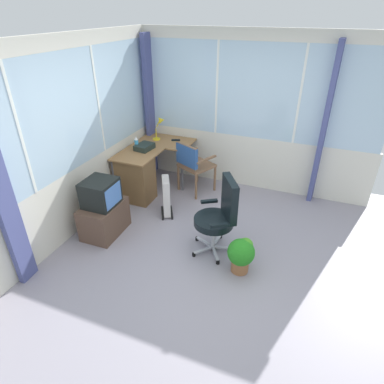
{
  "coord_description": "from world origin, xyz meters",
  "views": [
    {
      "loc": [
        -3.06,
        -0.97,
        2.79
      ],
      "look_at": [
        0.32,
        0.38,
        0.7
      ],
      "focal_mm": 30.49,
      "sensor_mm": 36.0,
      "label": 1
    }
  ],
  "objects_px": {
    "tv_remote": "(176,140)",
    "paper_tray": "(144,147)",
    "desk": "(138,175)",
    "potted_plant": "(241,253)",
    "spray_bottle": "(136,143)",
    "tv_on_stand": "(103,211)",
    "desk_lamp": "(160,125)",
    "office_chair": "(220,213)",
    "space_heater": "(166,196)",
    "wooden_armchair": "(191,162)"
  },
  "relations": [
    {
      "from": "tv_remote",
      "to": "paper_tray",
      "type": "bearing_deg",
      "value": 129.07
    },
    {
      "from": "desk",
      "to": "potted_plant",
      "type": "height_order",
      "value": "desk"
    },
    {
      "from": "spray_bottle",
      "to": "tv_on_stand",
      "type": "relative_size",
      "value": 0.26
    },
    {
      "from": "desk_lamp",
      "to": "spray_bottle",
      "type": "xyz_separation_m",
      "value": [
        -0.59,
        0.14,
        -0.15
      ]
    },
    {
      "from": "desk",
      "to": "desk_lamp",
      "type": "relative_size",
      "value": 3.5
    },
    {
      "from": "desk_lamp",
      "to": "office_chair",
      "type": "bearing_deg",
      "value": -134.98
    },
    {
      "from": "space_heater",
      "to": "potted_plant",
      "type": "distance_m",
      "value": 1.59
    },
    {
      "from": "desk_lamp",
      "to": "space_heater",
      "type": "bearing_deg",
      "value": -150.85
    },
    {
      "from": "potted_plant",
      "to": "spray_bottle",
      "type": "bearing_deg",
      "value": 58.33
    },
    {
      "from": "wooden_armchair",
      "to": "spray_bottle",
      "type": "bearing_deg",
      "value": 105.51
    },
    {
      "from": "tv_on_stand",
      "to": "potted_plant",
      "type": "bearing_deg",
      "value": -91.2
    },
    {
      "from": "desk",
      "to": "office_chair",
      "type": "height_order",
      "value": "office_chair"
    },
    {
      "from": "desk_lamp",
      "to": "wooden_armchair",
      "type": "bearing_deg",
      "value": -115.84
    },
    {
      "from": "tv_on_stand",
      "to": "space_heater",
      "type": "relative_size",
      "value": 1.37
    },
    {
      "from": "office_chair",
      "to": "space_heater",
      "type": "distance_m",
      "value": 1.17
    },
    {
      "from": "spray_bottle",
      "to": "tv_on_stand",
      "type": "distance_m",
      "value": 1.37
    },
    {
      "from": "desk_lamp",
      "to": "tv_remote",
      "type": "bearing_deg",
      "value": -90.87
    },
    {
      "from": "office_chair",
      "to": "paper_tray",
      "type": "bearing_deg",
      "value": 57.09
    },
    {
      "from": "tv_remote",
      "to": "office_chair",
      "type": "bearing_deg",
      "value": -162.11
    },
    {
      "from": "desk_lamp",
      "to": "paper_tray",
      "type": "xyz_separation_m",
      "value": [
        -0.55,
        0.02,
        -0.21
      ]
    },
    {
      "from": "spray_bottle",
      "to": "tv_on_stand",
      "type": "height_order",
      "value": "spray_bottle"
    },
    {
      "from": "potted_plant",
      "to": "wooden_armchair",
      "type": "bearing_deg",
      "value": 39.05
    },
    {
      "from": "desk",
      "to": "potted_plant",
      "type": "relative_size",
      "value": 3.06
    },
    {
      "from": "wooden_armchair",
      "to": "desk",
      "type": "bearing_deg",
      "value": 122.31
    },
    {
      "from": "tv_remote",
      "to": "space_heater",
      "type": "xyz_separation_m",
      "value": [
        -1.08,
        -0.32,
        -0.46
      ]
    },
    {
      "from": "paper_tray",
      "to": "wooden_armchair",
      "type": "xyz_separation_m",
      "value": [
        0.21,
        -0.74,
        -0.22
      ]
    },
    {
      "from": "spray_bottle",
      "to": "wooden_armchair",
      "type": "bearing_deg",
      "value": -74.49
    },
    {
      "from": "paper_tray",
      "to": "potted_plant",
      "type": "xyz_separation_m",
      "value": [
        -1.34,
        -2.0,
        -0.54
      ]
    },
    {
      "from": "desk",
      "to": "space_heater",
      "type": "distance_m",
      "value": 0.7
    },
    {
      "from": "desk_lamp",
      "to": "potted_plant",
      "type": "bearing_deg",
      "value": -133.83
    },
    {
      "from": "tv_remote",
      "to": "paper_tray",
      "type": "distance_m",
      "value": 0.63
    },
    {
      "from": "paper_tray",
      "to": "space_heater",
      "type": "bearing_deg",
      "value": -130.28
    },
    {
      "from": "paper_tray",
      "to": "tv_on_stand",
      "type": "xyz_separation_m",
      "value": [
        -1.3,
        -0.05,
        -0.44
      ]
    },
    {
      "from": "paper_tray",
      "to": "space_heater",
      "type": "height_order",
      "value": "paper_tray"
    },
    {
      "from": "wooden_armchair",
      "to": "office_chair",
      "type": "height_order",
      "value": "office_chair"
    },
    {
      "from": "potted_plant",
      "to": "desk",
      "type": "bearing_deg",
      "value": 61.83
    },
    {
      "from": "desk",
      "to": "wooden_armchair",
      "type": "xyz_separation_m",
      "value": [
        0.47,
        -0.75,
        0.16
      ]
    },
    {
      "from": "tv_on_stand",
      "to": "space_heater",
      "type": "xyz_separation_m",
      "value": [
        0.77,
        -0.58,
        -0.06
      ]
    },
    {
      "from": "tv_on_stand",
      "to": "desk",
      "type": "bearing_deg",
      "value": 3.06
    },
    {
      "from": "paper_tray",
      "to": "wooden_armchair",
      "type": "bearing_deg",
      "value": -74.49
    },
    {
      "from": "space_heater",
      "to": "tv_remote",
      "type": "bearing_deg",
      "value": 16.37
    },
    {
      "from": "paper_tray",
      "to": "tv_remote",
      "type": "bearing_deg",
      "value": -29.31
    },
    {
      "from": "desk",
      "to": "tv_on_stand",
      "type": "xyz_separation_m",
      "value": [
        -1.03,
        -0.06,
        -0.05
      ]
    },
    {
      "from": "tv_remote",
      "to": "potted_plant",
      "type": "height_order",
      "value": "tv_remote"
    },
    {
      "from": "spray_bottle",
      "to": "space_heater",
      "type": "xyz_separation_m",
      "value": [
        -0.5,
        -0.75,
        -0.55
      ]
    },
    {
      "from": "desk",
      "to": "office_chair",
      "type": "distance_m",
      "value": 1.83
    },
    {
      "from": "paper_tray",
      "to": "office_chair",
      "type": "height_order",
      "value": "office_chair"
    },
    {
      "from": "desk",
      "to": "office_chair",
      "type": "xyz_separation_m",
      "value": [
        -0.79,
        -1.64,
        0.16
      ]
    },
    {
      "from": "desk_lamp",
      "to": "paper_tray",
      "type": "height_order",
      "value": "desk_lamp"
    },
    {
      "from": "wooden_armchair",
      "to": "office_chair",
      "type": "relative_size",
      "value": 0.87
    }
  ]
}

